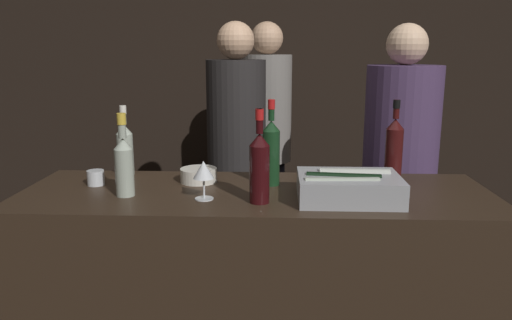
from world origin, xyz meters
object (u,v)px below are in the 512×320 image
Objects in this scene: red_wine_bottle_burgundy at (271,150)px; red_wine_bottle_tall at (259,165)px; person_grey_polo at (400,164)px; rose_wine_bottle at (124,163)px; bowl_white at (199,175)px; person_in_hoodie at (237,151)px; ice_bin_with_bottles at (348,186)px; candle_votive at (96,178)px; red_wine_bottle_black_foil at (394,148)px; person_blond_tee at (267,134)px; white_wine_bottle at (125,147)px; wine_glass at (204,171)px.

red_wine_bottle_burgundy is 1.03× the size of red_wine_bottle_tall.
rose_wine_bottle is at bearing 149.51° from person_grey_polo.
bowl_white is 0.80m from person_in_hoodie.
ice_bin_with_bottles is at bearing -1.16° from rose_wine_bottle.
candle_votive is at bearing -170.47° from bowl_white.
red_wine_bottle_black_foil is 1.37m from person_blond_tee.
rose_wine_bottle is 0.92× the size of red_wine_bottle_tall.
rose_wine_bottle is 1.49m from person_grey_polo.
bowl_white is 0.09× the size of person_in_hoodie.
candle_votive is 1.52m from person_blond_tee.
ice_bin_with_bottles is at bearing -20.11° from white_wine_bottle.
red_wine_bottle_burgundy is at bearing -5.97° from bowl_white.
white_wine_bottle is 1.33m from person_blond_tee.
bowl_white is at bearing 158.67° from ice_bin_with_bottles.
person_in_hoodie reaches higher than person_grey_polo.
red_wine_bottle_black_foil reaches higher than red_wine_bottle_tall.
rose_wine_bottle is at bearing -166.06° from red_wine_bottle_black_foil.
red_wine_bottle_black_foil reaches higher than ice_bin_with_bottles.
red_wine_bottle_burgundy reaches higher than red_wine_bottle_tall.
red_wine_bottle_tall reaches higher than white_wine_bottle.
wine_glass is 0.47× the size of white_wine_bottle.
rose_wine_bottle is 1.59m from person_blond_tee.
person_in_hoodie reaches higher than ice_bin_with_bottles.
red_wine_bottle_burgundy is 0.21× the size of person_blond_tee.
red_wine_bottle_burgundy is 1.11× the size of rose_wine_bottle.
person_grey_polo is at bearing 50.48° from red_wine_bottle_tall.
person_blond_tee reaches higher than person_grey_polo.
red_wine_bottle_tall reaches higher than ice_bin_with_bottles.
ice_bin_with_bottles is 2.55× the size of wine_glass.
person_blond_tee is (0.51, 1.50, -0.14)m from rose_wine_bottle.
red_wine_bottle_black_foil reaches higher than bowl_white.
person_grey_polo is at bearing 33.15° from rose_wine_bottle.
person_blond_tee is (0.16, 0.49, 0.02)m from person_in_hoodie.
ice_bin_with_bottles is 0.22× the size of person_blond_tee.
person_grey_polo is at bearing 5.11° from person_blond_tee.
person_grey_polo is at bearing 30.91° from bowl_white.
person_grey_polo is (0.73, -0.70, -0.04)m from person_blond_tee.
red_wine_bottle_burgundy reaches higher than red_wine_bottle_black_foil.
person_in_hoodie is 0.52m from person_blond_tee.
person_in_hoodie is (-0.50, 1.03, -0.08)m from ice_bin_with_bottles.
bowl_white is 0.50× the size of white_wine_bottle.
red_wine_bottle_tall is at bearing -40.86° from person_blond_tee.
person_in_hoodie is at bearing 103.50° from person_grey_polo.
white_wine_bottle reaches higher than bowl_white.
red_wine_bottle_black_foil is 0.21× the size of person_grey_polo.
rose_wine_bottle is 1.11m from red_wine_bottle_black_foil.
wine_glass reaches higher than bowl_white.
wine_glass is 0.21m from red_wine_bottle_tall.
person_in_hoodie is at bearing -59.55° from person_blond_tee.
person_in_hoodie reaches higher than bowl_white.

